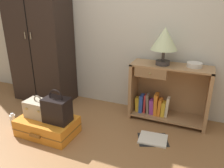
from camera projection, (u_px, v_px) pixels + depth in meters
name	position (u px, v px, depth m)	size (l,w,h in m)	color
ground_plane	(68.00, 166.00, 2.13)	(9.00, 9.00, 0.00)	olive
back_wall	(124.00, 14.00, 2.94)	(6.40, 0.10, 2.60)	beige
wardrobe	(39.00, 33.00, 3.22)	(0.90, 0.47, 2.05)	black
bookshelf	(166.00, 94.00, 2.84)	(0.97, 0.35, 0.75)	#A37A51
table_lamp	(165.00, 40.00, 2.59)	(0.32, 0.32, 0.45)	#3D3838
bowl	(195.00, 65.00, 2.60)	(0.18, 0.18, 0.05)	silver
suitcase_large	(48.00, 126.00, 2.60)	(0.68, 0.44, 0.20)	orange
train_case	(39.00, 109.00, 2.58)	(0.31, 0.21, 0.27)	#B7A88E
handbag	(57.00, 110.00, 2.46)	(0.29, 0.20, 0.39)	black
bottle	(13.00, 120.00, 2.77)	(0.07, 0.07, 0.18)	white
open_book_on_floor	(153.00, 139.00, 2.52)	(0.40, 0.37, 0.02)	white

